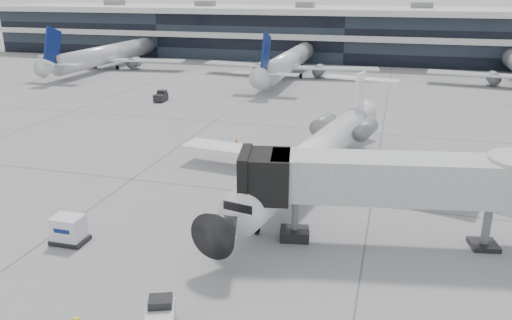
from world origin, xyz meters
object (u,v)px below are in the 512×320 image
(jet_bridge, at_px, (407,180))
(regional_jet, at_px, (316,153))
(cargo_uld, at_px, (69,230))
(baggage_tug, at_px, (160,317))

(jet_bridge, bearing_deg, regional_jet, 116.38)
(cargo_uld, bearing_deg, regional_jet, 47.50)
(baggage_tug, relative_size, cargo_uld, 1.18)
(jet_bridge, relative_size, baggage_tug, 7.22)
(baggage_tug, height_order, cargo_uld, cargo_uld)
(baggage_tug, bearing_deg, regional_jet, 58.44)
(baggage_tug, bearing_deg, cargo_uld, 125.31)
(regional_jet, height_order, cargo_uld, regional_jet)
(jet_bridge, bearing_deg, baggage_tug, -143.41)
(cargo_uld, bearing_deg, baggage_tug, -34.44)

